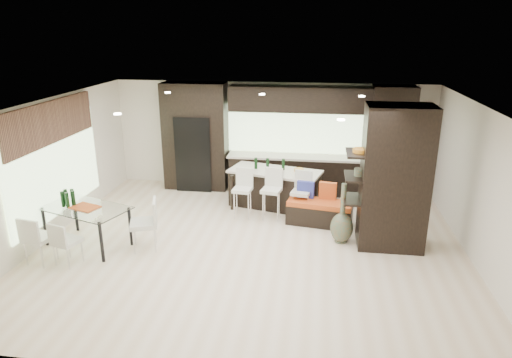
# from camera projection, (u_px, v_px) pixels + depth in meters

# --- Properties ---
(ground) EXTENTS (8.00, 8.00, 0.00)m
(ground) POSITION_uv_depth(u_px,v_px,m) (252.00, 245.00, 8.76)
(ground) COLOR beige
(ground) RESTS_ON ground
(back_wall) EXTENTS (8.00, 0.02, 2.70)m
(back_wall) POSITION_uv_depth(u_px,v_px,m) (272.00, 136.00, 11.62)
(back_wall) COLOR white
(back_wall) RESTS_ON ground
(left_wall) EXTENTS (0.02, 7.00, 2.70)m
(left_wall) POSITION_uv_depth(u_px,v_px,m) (48.00, 170.00, 8.86)
(left_wall) COLOR white
(left_wall) RESTS_ON ground
(right_wall) EXTENTS (0.02, 7.00, 2.70)m
(right_wall) POSITION_uv_depth(u_px,v_px,m) (482.00, 189.00, 7.81)
(right_wall) COLOR white
(right_wall) RESTS_ON ground
(ceiling) EXTENTS (8.00, 7.00, 0.02)m
(ceiling) POSITION_uv_depth(u_px,v_px,m) (251.00, 105.00, 7.91)
(ceiling) COLOR white
(ceiling) RESTS_ON ground
(window_left) EXTENTS (0.04, 3.20, 1.90)m
(window_left) POSITION_uv_depth(u_px,v_px,m) (56.00, 167.00, 9.04)
(window_left) COLOR #B2D199
(window_left) RESTS_ON left_wall
(window_back) EXTENTS (3.40, 0.04, 1.20)m
(window_back) POSITION_uv_depth(u_px,v_px,m) (295.00, 129.00, 11.44)
(window_back) COLOR #B2D199
(window_back) RESTS_ON back_wall
(stone_accent) EXTENTS (0.08, 3.00, 0.80)m
(stone_accent) POSITION_uv_depth(u_px,v_px,m) (51.00, 122.00, 8.75)
(stone_accent) COLOR brown
(stone_accent) RESTS_ON left_wall
(ceiling_spots) EXTENTS (4.00, 3.00, 0.02)m
(ceiling_spots) POSITION_uv_depth(u_px,v_px,m) (253.00, 104.00, 8.15)
(ceiling_spots) COLOR white
(ceiling_spots) RESTS_ON ceiling
(back_cabinetry) EXTENTS (6.80, 0.68, 2.70)m
(back_cabinetry) POSITION_uv_depth(u_px,v_px,m) (290.00, 139.00, 11.25)
(back_cabinetry) COLOR black
(back_cabinetry) RESTS_ON ground
(refrigerator) EXTENTS (0.90, 0.68, 1.90)m
(refrigerator) POSITION_uv_depth(u_px,v_px,m) (196.00, 152.00, 11.64)
(refrigerator) COLOR black
(refrigerator) RESTS_ON ground
(partition_column) EXTENTS (1.20, 0.80, 2.70)m
(partition_column) POSITION_uv_depth(u_px,v_px,m) (395.00, 178.00, 8.37)
(partition_column) COLOR black
(partition_column) RESTS_ON ground
(kitchen_island) EXTENTS (2.23, 1.38, 0.86)m
(kitchen_island) POSITION_uv_depth(u_px,v_px,m) (275.00, 188.00, 10.57)
(kitchen_island) COLOR black
(kitchen_island) RESTS_ON ground
(stool_left) EXTENTS (0.43, 0.43, 0.87)m
(stool_left) POSITION_uv_depth(u_px,v_px,m) (242.00, 198.00, 9.96)
(stool_left) COLOR silver
(stool_left) RESTS_ON ground
(stool_mid) EXTENTS (0.46, 0.46, 0.90)m
(stool_mid) POSITION_uv_depth(u_px,v_px,m) (271.00, 199.00, 9.87)
(stool_mid) COLOR silver
(stool_mid) RESTS_ON ground
(stool_right) EXTENTS (0.46, 0.46, 0.87)m
(stool_right) POSITION_uv_depth(u_px,v_px,m) (301.00, 201.00, 9.79)
(stool_right) COLOR silver
(stool_right) RESTS_ON ground
(bench) EXTENTS (1.42, 0.74, 0.52)m
(bench) POSITION_uv_depth(u_px,v_px,m) (319.00, 213.00, 9.64)
(bench) COLOR black
(bench) RESTS_ON ground
(floor_vase) EXTENTS (0.56, 0.56, 1.20)m
(floor_vase) POSITION_uv_depth(u_px,v_px,m) (343.00, 213.00, 8.73)
(floor_vase) COLOR #4D533C
(floor_vase) RESTS_ON ground
(dining_table) EXTENTS (1.81, 1.38, 0.77)m
(dining_table) POSITION_uv_depth(u_px,v_px,m) (88.00, 226.00, 8.67)
(dining_table) COLOR white
(dining_table) RESTS_ON ground
(chair_near) EXTENTS (0.51, 0.51, 0.76)m
(chair_near) POSITION_uv_depth(u_px,v_px,m) (67.00, 244.00, 7.98)
(chair_near) COLOR silver
(chair_near) RESTS_ON ground
(chair_far) EXTENTS (0.53, 0.53, 0.83)m
(chair_far) POSITION_uv_depth(u_px,v_px,m) (40.00, 241.00, 8.01)
(chair_far) COLOR silver
(chair_far) RESTS_ON ground
(chair_end) EXTENTS (0.62, 0.62, 0.90)m
(chair_end) POSITION_uv_depth(u_px,v_px,m) (144.00, 227.00, 8.50)
(chair_end) COLOR silver
(chair_end) RESTS_ON ground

